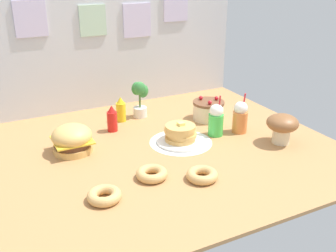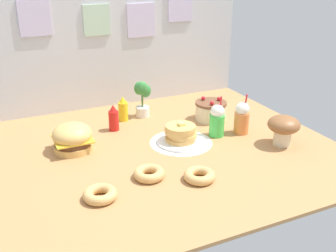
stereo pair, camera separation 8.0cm
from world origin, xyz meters
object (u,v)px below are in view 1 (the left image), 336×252
ketchup_bottle (112,119)px  donut_chocolate (152,174)px  mustard_bottle (121,110)px  donut_pink_glaze (104,195)px  cream_soda_cup (216,120)px  layer_cake (208,110)px  burger (72,139)px  orange_float_cup (240,117)px  potted_plant (140,97)px  pancake_stack (181,135)px  donut_vanilla (202,175)px  mushroom_stool (282,126)px

ketchup_bottle → donut_chocolate: 0.69m
mustard_bottle → donut_pink_glaze: (-0.43, -0.91, -0.06)m
mustard_bottle → cream_soda_cup: bearing=-47.6°
donut_chocolate → layer_cake: bearing=39.0°
burger → cream_soda_cup: cream_soda_cup is taller
orange_float_cup → ketchup_bottle: bearing=151.9°
donut_pink_glaze → potted_plant: bearing=57.7°
potted_plant → ketchup_bottle: bearing=-149.7°
pancake_stack → donut_vanilla: (-0.11, -0.45, -0.03)m
burger → mustard_bottle: mustard_bottle is taller
mushroom_stool → layer_cake: bearing=109.4°
burger → donut_vanilla: burger is taller
cream_soda_cup → donut_vanilla: bearing=-129.8°
mustard_bottle → donut_chocolate: size_ratio=1.08×
cream_soda_cup → donut_chocolate: bearing=-152.3°
orange_float_cup → layer_cake: bearing=102.6°
orange_float_cup → mushroom_stool: 0.29m
pancake_stack → ketchup_bottle: size_ratio=1.70×
pancake_stack → mustard_bottle: 0.55m
burger → ketchup_bottle: size_ratio=1.33×
pancake_stack → cream_soda_cup: bearing=-0.1°
layer_cake → mushroom_stool: mushroom_stool is taller
layer_cake → donut_pink_glaze: (-1.00, -0.66, -0.04)m
mustard_bottle → orange_float_cup: orange_float_cup is taller
burger → pancake_stack: 0.66m
burger → ketchup_bottle: (0.32, 0.19, 0.00)m
donut_pink_glaze → potted_plant: 1.11m
donut_pink_glaze → mushroom_stool: bearing=5.6°
cream_soda_cup → potted_plant: size_ratio=0.98×
mushroom_stool → donut_chocolate: bearing=-178.0°
donut_chocolate → potted_plant: 0.90m
burger → layer_cake: 1.00m
ketchup_bottle → donut_vanilla: bearing=-76.1°
layer_cake → donut_pink_glaze: 1.20m
cream_soda_cup → donut_vanilla: cream_soda_cup is taller
pancake_stack → cream_soda_cup: (0.26, -0.00, 0.05)m
mustard_bottle → cream_soda_cup: 0.69m
pancake_stack → donut_chocolate: (-0.34, -0.32, -0.03)m
layer_cake → ketchup_bottle: ketchup_bottle is taller
donut_vanilla → donut_pink_glaze: bearing=175.2°
burger → mushroom_stool: size_ratio=1.21×
cream_soda_cup → orange_float_cup: same height
orange_float_cup → donut_vanilla: (-0.54, -0.42, -0.08)m
mustard_bottle → potted_plant: potted_plant is taller
ketchup_bottle → orange_float_cup: orange_float_cup is taller
pancake_stack → mustard_bottle: (-0.20, 0.51, 0.03)m
cream_soda_cup → orange_float_cup: (0.17, -0.03, 0.00)m
pancake_stack → ketchup_bottle: (-0.32, 0.37, 0.03)m
pancake_stack → donut_pink_glaze: 0.75m
donut_chocolate → donut_vanilla: same height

